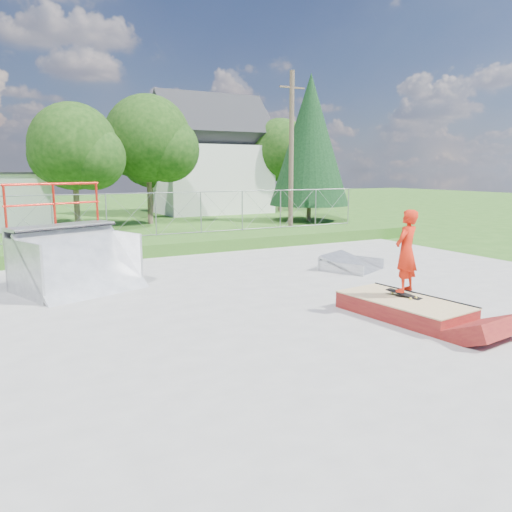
{
  "coord_description": "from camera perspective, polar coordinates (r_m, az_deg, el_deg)",
  "views": [
    {
      "loc": [
        -6.02,
        -9.65,
        3.2
      ],
      "look_at": [
        -0.29,
        1.12,
        1.1
      ],
      "focal_mm": 35.0,
      "sensor_mm": 36.0,
      "label": 1
    }
  ],
  "objects": [
    {
      "name": "tree_back_mid",
      "position": [
        39.15,
        -11.53,
        10.22
      ],
      "size": [
        4.08,
        3.84,
        5.7
      ],
      "color": "brown",
      "rests_on": "ground"
    },
    {
      "name": "gable_house",
      "position": [
        38.68,
        -5.26,
        10.68
      ],
      "size": [
        8.4,
        6.08,
        8.94
      ],
      "color": "white",
      "rests_on": "ground"
    },
    {
      "name": "grass_berm",
      "position": [
        20.28,
        -10.46,
        1.25
      ],
      "size": [
        24.0,
        3.0,
        0.5
      ],
      "primitive_type": "cube",
      "color": "#2C5B1A",
      "rests_on": "ground"
    },
    {
      "name": "ground",
      "position": [
        11.81,
        3.82,
        -5.97
      ],
      "size": [
        120.0,
        120.0,
        0.0
      ],
      "primitive_type": "plane",
      "color": "#2C5B1A",
      "rests_on": "ground"
    },
    {
      "name": "tree_right_far",
      "position": [
        39.16,
        3.27,
        11.73
      ],
      "size": [
        5.1,
        4.8,
        7.12
      ],
      "color": "brown",
      "rests_on": "ground"
    },
    {
      "name": "tree_center",
      "position": [
        30.79,
        -11.65,
        12.65
      ],
      "size": [
        5.44,
        5.12,
        7.6
      ],
      "color": "brown",
      "rests_on": "ground"
    },
    {
      "name": "skater",
      "position": [
        11.45,
        16.78,
        0.19
      ],
      "size": [
        0.77,
        0.63,
        1.82
      ],
      "primitive_type": "imported",
      "rotation": [
        0.0,
        0.0,
        3.48
      ],
      "color": "red",
      "rests_on": "grind_box"
    },
    {
      "name": "quarter_pipe",
      "position": [
        14.02,
        -19.75,
        1.93
      ],
      "size": [
        3.52,
        3.26,
        2.85
      ],
      "primitive_type": null,
      "rotation": [
        0.0,
        0.0,
        0.36
      ],
      "color": "#95989C",
      "rests_on": "concrete_pad"
    },
    {
      "name": "grind_box",
      "position": [
        11.46,
        16.47,
        -5.76
      ],
      "size": [
        1.71,
        2.98,
        0.42
      ],
      "rotation": [
        0.0,
        0.0,
        0.12
      ],
      "color": "maroon",
      "rests_on": "concrete_pad"
    },
    {
      "name": "concrete_pad",
      "position": [
        11.81,
        3.82,
        -5.88
      ],
      "size": [
        20.0,
        16.0,
        0.04
      ],
      "primitive_type": "cube",
      "color": "gray",
      "rests_on": "ground"
    },
    {
      "name": "chain_link_fence",
      "position": [
        21.1,
        -11.38,
        4.69
      ],
      "size": [
        20.0,
        0.06,
        1.8
      ],
      "primitive_type": null,
      "color": "gray",
      "rests_on": "grass_berm"
    },
    {
      "name": "skateboard",
      "position": [
        11.63,
        16.56,
        -4.24
      ],
      "size": [
        0.47,
        0.82,
        0.13
      ],
      "primitive_type": "cube",
      "rotation": [
        0.14,
        0.0,
        0.33
      ],
      "color": "black",
      "rests_on": "grind_box"
    },
    {
      "name": "flat_bank_ramp",
      "position": [
        16.36,
        10.89,
        -0.84
      ],
      "size": [
        2.1,
        2.15,
        0.47
      ],
      "primitive_type": null,
      "rotation": [
        0.0,
        0.0,
        0.43
      ],
      "color": "#95989C",
      "rests_on": "concrete_pad"
    },
    {
      "name": "utility_pole",
      "position": [
        25.53,
        4.05,
        11.55
      ],
      "size": [
        0.24,
        0.24,
        8.0
      ],
      "primitive_type": "cylinder",
      "color": "brown",
      "rests_on": "ground"
    },
    {
      "name": "conifer_tree",
      "position": [
        32.22,
        6.2,
        13.01
      ],
      "size": [
        5.04,
        5.04,
        9.1
      ],
      "color": "brown",
      "rests_on": "ground"
    },
    {
      "name": "tree_left_near",
      "position": [
        27.83,
        -19.58,
        11.37
      ],
      "size": [
        4.76,
        4.48,
        6.65
      ],
      "color": "brown",
      "rests_on": "ground"
    }
  ]
}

